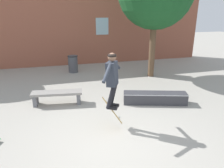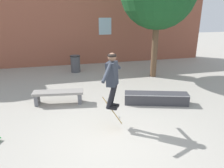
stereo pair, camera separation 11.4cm
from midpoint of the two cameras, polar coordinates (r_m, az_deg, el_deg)
ground_plane at (r=5.61m, az=0.34°, el=-13.68°), size 40.00×40.00×0.00m
building_backdrop at (r=12.34m, az=-8.69°, el=15.95°), size 15.46×0.52×5.86m
park_bench at (r=7.45m, az=-13.44°, el=-2.70°), size 1.68×0.63×0.44m
skate_ledge at (r=7.45m, az=11.88°, el=-3.68°), size 2.13×1.02×0.38m
trash_bin at (r=10.94m, az=-9.23°, el=5.35°), size 0.50×0.50×0.83m
skater at (r=5.43m, az=0.61°, el=2.06°), size 0.77×1.15×1.45m
skateboard_flipping at (r=5.81m, az=0.61°, el=-6.87°), size 0.46×0.67×0.69m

